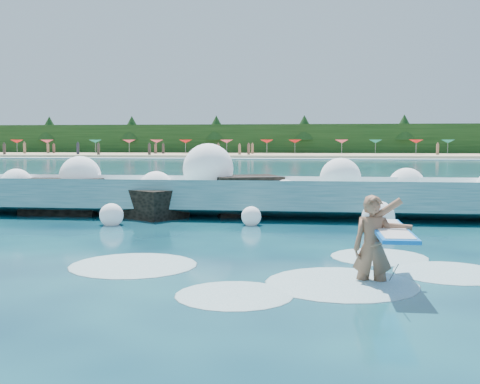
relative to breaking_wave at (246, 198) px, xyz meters
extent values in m
plane|color=#061D37|center=(-0.94, -7.70, -0.52)|extent=(200.00, 200.00, 0.00)
cube|color=tan|center=(-0.94, 70.30, -0.32)|extent=(140.00, 20.00, 0.40)
cube|color=silver|center=(-0.94, 59.30, -0.48)|extent=(140.00, 5.00, 0.08)
cube|color=black|center=(-0.94, 80.30, 1.98)|extent=(140.00, 4.00, 5.00)
cube|color=teal|center=(0.00, -0.16, -0.09)|extent=(17.26, 2.63, 1.44)
cube|color=white|center=(0.00, 0.64, 0.34)|extent=(17.26, 1.22, 0.67)
cube|color=black|center=(-5.73, -0.07, -0.07)|extent=(2.42, 1.83, 1.30)
cube|color=black|center=(-2.73, -0.87, -0.17)|extent=(2.27, 2.15, 1.00)
cube|color=black|center=(-0.03, 0.33, -0.03)|extent=(2.45, 2.24, 1.40)
imported|color=#8D5C41|center=(3.06, -8.58, 0.04)|extent=(0.65, 0.44, 1.71)
cube|color=#0D76EB|center=(3.34, -8.53, 0.34)|extent=(0.57, 2.35, 0.06)
cube|color=white|center=(3.34, -8.53, 0.35)|extent=(0.47, 2.15, 0.06)
cylinder|color=black|center=(3.24, -9.78, -0.07)|extent=(0.01, 0.91, 0.43)
sphere|color=white|center=(-7.31, -0.24, 0.38)|extent=(1.00, 1.00, 1.00)
sphere|color=white|center=(-5.37, 0.21, 0.61)|extent=(1.33, 1.33, 1.33)
sphere|color=white|center=(-2.80, -0.07, 0.28)|extent=(1.09, 1.09, 1.09)
sphere|color=white|center=(-1.23, 0.32, 0.89)|extent=(1.59, 1.59, 1.59)
sphere|color=white|center=(1.24, -0.60, 0.18)|extent=(0.89, 0.89, 0.89)
sphere|color=white|center=(2.86, 0.22, 0.63)|extent=(1.23, 1.23, 1.23)
sphere|color=white|center=(4.84, 0.47, 0.38)|extent=(1.13, 1.13, 1.13)
sphere|color=white|center=(-3.37, -2.57, -0.26)|extent=(0.65, 0.65, 0.65)
sphere|color=white|center=(0.40, -2.12, -0.28)|extent=(0.54, 0.54, 0.54)
sphere|color=white|center=(3.72, -2.67, -0.19)|extent=(0.84, 0.84, 0.84)
ellipsoid|color=silver|center=(2.57, -8.63, -0.52)|extent=(2.46, 2.46, 0.12)
ellipsoid|color=silver|center=(0.98, -9.56, -0.52)|extent=(1.77, 1.77, 0.09)
ellipsoid|color=silver|center=(4.47, -7.58, -0.52)|extent=(1.95, 1.95, 0.10)
ellipsoid|color=silver|center=(-1.15, -7.68, -0.52)|extent=(2.36, 2.36, 0.12)
ellipsoid|color=silver|center=(3.39, -6.29, -0.52)|extent=(1.90, 1.90, 0.10)
cone|color=red|center=(-44.52, 70.50, 1.73)|extent=(2.00, 2.00, 0.50)
cone|color=#ED4562|center=(-40.09, 71.64, 1.73)|extent=(2.00, 2.00, 0.50)
cone|color=#147E71|center=(-33.01, 73.76, 1.73)|extent=(2.00, 2.00, 0.50)
cone|color=#ED4562|center=(-27.47, 73.76, 1.73)|extent=(2.00, 2.00, 0.50)
cone|color=#ED4562|center=(-22.55, 72.14, 1.73)|extent=(2.00, 2.00, 0.50)
cone|color=red|center=(-18.34, 73.54, 1.73)|extent=(2.00, 2.00, 0.50)
cone|color=#ED4562|center=(-11.89, 73.67, 1.73)|extent=(2.00, 2.00, 0.50)
cone|color=red|center=(-5.54, 72.21, 1.73)|extent=(2.00, 2.00, 0.50)
cone|color=red|center=(-1.43, 74.75, 1.73)|extent=(2.00, 2.00, 0.50)
cone|color=#ED4562|center=(5.60, 72.55, 1.73)|extent=(2.00, 2.00, 0.50)
cone|color=#147E71|center=(10.67, 74.38, 1.73)|extent=(2.00, 2.00, 0.50)
cone|color=red|center=(16.13, 71.18, 1.73)|extent=(2.00, 2.00, 0.50)
cone|color=#147E71|center=(21.20, 74.36, 1.73)|extent=(2.00, 2.00, 0.50)
cube|color=#3F332D|center=(-11.69, 73.16, 0.67)|extent=(0.35, 0.22, 1.58)
cube|color=#3F332D|center=(-12.64, 70.94, 0.66)|extent=(0.35, 0.22, 1.57)
cube|color=#8C664C|center=(-19.72, 66.45, 0.66)|extent=(0.35, 0.22, 1.55)
cube|color=#262633|center=(-35.91, 67.23, 0.57)|extent=(0.35, 0.22, 1.38)
cube|color=brown|center=(22.18, 69.15, 0.60)|extent=(0.35, 0.22, 1.44)
cube|color=#3F332D|center=(-24.94, 66.62, 0.61)|extent=(0.35, 0.22, 1.47)
cube|color=#8C664C|center=(-5.64, 70.73, 0.64)|extent=(0.35, 0.22, 1.53)
cube|color=#262633|center=(12.20, 64.72, 0.58)|extent=(0.35, 0.22, 1.41)
cube|color=brown|center=(-23.15, 73.21, 0.67)|extent=(0.35, 0.22, 1.58)
cube|color=#8C664C|center=(-26.74, 64.76, 0.66)|extent=(0.35, 0.22, 1.57)
cube|color=brown|center=(24.19, 69.13, 0.65)|extent=(0.35, 0.22, 1.55)
cube|color=#262633|center=(-34.24, 65.52, 0.61)|extent=(0.35, 0.22, 1.45)
cube|color=brown|center=(6.50, 61.61, 0.28)|extent=(0.35, 0.22, 1.43)
cube|color=#3F332D|center=(-40.11, 74.08, 0.66)|extent=(0.35, 0.22, 1.56)
cube|color=brown|center=(-42.19, 65.15, 0.67)|extent=(0.35, 0.22, 1.58)
cube|color=#3F332D|center=(-41.83, 62.45, 0.56)|extent=(0.35, 0.22, 1.35)
cube|color=#8C664C|center=(-35.39, 63.37, 0.58)|extent=(0.35, 0.22, 1.39)
cube|color=#262633|center=(19.99, 63.33, 0.59)|extent=(0.35, 0.22, 1.41)
cube|color=brown|center=(-34.57, 63.42, 0.56)|extent=(0.35, 0.22, 1.37)
camera|label=1|loc=(2.19, -18.17, 1.74)|focal=45.00mm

